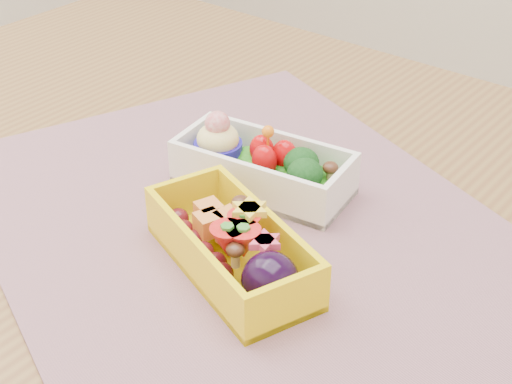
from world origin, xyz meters
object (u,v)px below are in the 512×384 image
Objects in this scene: placemat at (246,228)px; bento_yellow at (234,247)px; bento_white at (262,166)px; table at (274,309)px.

bento_yellow is (0.03, -0.05, 0.03)m from placemat.
bento_white is (-0.03, 0.06, 0.02)m from placemat.
table is at bearing 121.83° from bento_yellow.
placemat is at bearing -125.01° from table.
bento_yellow reaches higher than table.
table is 0.10m from placemat.
bento_white reaches higher than bento_yellow.
table is at bearing 54.99° from placemat.
placemat reaches higher than table.
bento_white is 0.95× the size of bento_yellow.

